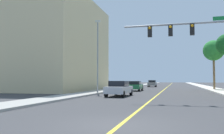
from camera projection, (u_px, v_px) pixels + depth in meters
ground at (167, 88)px, 49.12m from camera, size 192.00×192.00×0.00m
sidewalk_left at (129, 87)px, 51.12m from camera, size 2.73×168.00×0.15m
sidewalk_right at (208, 88)px, 47.12m from camera, size 2.73×168.00×0.15m
lane_marking_center at (167, 88)px, 49.12m from camera, size 0.16×144.00×0.01m
building_left_near at (58, 46)px, 37.75m from camera, size 11.21×18.82×13.67m
traffic_signal_mast at (203, 38)px, 17.46m from camera, size 8.86×0.36×5.96m
street_lamp at (98, 52)px, 28.48m from camera, size 0.56×0.28×8.47m
palm_far at (214, 51)px, 37.97m from camera, size 3.20×3.20×7.63m
car_silver at (119, 88)px, 23.59m from camera, size 1.92×4.57×1.49m
car_green at (135, 86)px, 34.69m from camera, size 1.91×4.08×1.42m
car_gray at (152, 83)px, 54.74m from camera, size 1.82×4.45×1.49m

